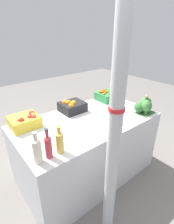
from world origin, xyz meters
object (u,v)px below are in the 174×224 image
Objects in this scene: support_pole at (115,124)px; carrot_crate at (107,96)px; apple_crate at (25,121)px; juice_bottle_ruby at (48,146)px; broccoli_pile at (145,105)px; sparrow_bird at (146,97)px; orange_crate at (72,106)px; juice_bottle_cloudy at (37,150)px; juice_bottle_golden at (60,142)px.

support_pole is 1.45m from carrot_crate.
juice_bottle_ruby is (-0.04, -0.63, 0.04)m from apple_crate.
support_pole is 9.32× the size of broccoli_pile.
support_pole is at bearing -21.68° from sparrow_bird.
orange_crate is 0.94m from broccoli_pile.
apple_crate is at bearing 155.74° from broccoli_pile.
sparrow_bird is (1.47, 0.00, 0.10)m from juice_bottle_cloudy.
carrot_crate is 1.07× the size of juice_bottle_cloudy.
apple_crate is 1.28m from carrot_crate.
support_pole is at bearing -157.83° from broccoli_pile.
support_pole reaches higher than juice_bottle_golden.
apple_crate is at bearing -179.57° from orange_crate.
support_pole is 1.10m from sparrow_bird.
apple_crate is 1.17× the size of broccoli_pile.
juice_bottle_ruby is at bearing -93.74° from apple_crate.
juice_bottle_cloudy reaches higher than carrot_crate.
broccoli_pile is (1.04, 0.42, -0.27)m from support_pole.
juice_bottle_ruby is (-1.32, -0.63, 0.05)m from carrot_crate.
apple_crate is 1.00× the size of carrot_crate.
juice_bottle_cloudy is 0.21m from juice_bottle_golden.
sparrow_bird is (1.01, 0.40, -0.15)m from support_pole.
juice_bottle_cloudy reaches higher than apple_crate.
broccoli_pile is (1.35, -0.61, 0.03)m from apple_crate.
broccoli_pile is (0.72, -0.61, 0.03)m from orange_crate.
orange_crate is 0.95m from sparrow_bird.
juice_bottle_cloudy is 0.10m from juice_bottle_ruby.
juice_bottle_cloudy is at bearing -180.00° from juice_bottle_golden.
support_pole is 1.12m from orange_crate.
orange_crate is 0.65m from carrot_crate.
sparrow_bird is at bearing -138.51° from broccoli_pile.
sparrow_bird is (-0.02, -0.02, 0.12)m from broccoli_pile.
juice_bottle_ruby is 0.11m from juice_bottle_golden.
orange_crate is at bearing 43.35° from juice_bottle_ruby.
juice_bottle_ruby is 1.37m from sparrow_bird.
orange_crate is (0.32, 1.03, -0.30)m from support_pole.
apple_crate is 2.87× the size of sparrow_bird.
apple_crate is at bearing 106.90° from support_pole.
sparrow_bird is at bearing -85.73° from carrot_crate.
broccoli_pile is at bearing 0.90° from juice_bottle_ruby.
sparrow_bird is (0.70, -0.63, 0.16)m from orange_crate.
support_pole is at bearing -58.64° from juice_bottle_golden.
orange_crate is 0.92m from juice_bottle_ruby.
juice_bottle_golden is at bearing 121.36° from support_pole.
orange_crate is 1.07× the size of juice_bottle_cloudy.
broccoli_pile is 0.92× the size of juice_bottle_cloudy.
juice_bottle_cloudy reaches higher than orange_crate.
apple_crate is 1.00× the size of orange_crate.
sparrow_bird is (0.05, -0.63, 0.16)m from carrot_crate.
support_pole is 8.60× the size of juice_bottle_cloudy.
sparrow_bird reaches higher than orange_crate.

